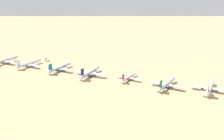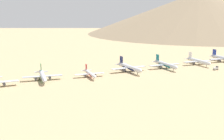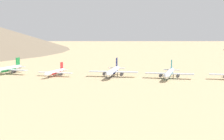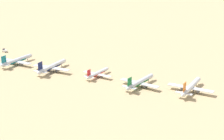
# 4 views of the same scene
# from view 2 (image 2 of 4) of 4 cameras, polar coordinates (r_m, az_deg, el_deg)

# --- Properties ---
(ground_plane) EXTENTS (1841.10, 1841.10, 0.00)m
(ground_plane) POSITION_cam_2_polar(r_m,az_deg,el_deg) (325.96, 6.85, -0.02)
(ground_plane) COLOR tan
(parked_jet_1) EXTENTS (43.41, 35.58, 12.60)m
(parked_jet_1) POSITION_cam_2_polar(r_m,az_deg,el_deg) (283.78, -12.70, -1.07)
(parked_jet_1) COLOR silver
(parked_jet_1) RESTS_ON ground
(parked_jet_2) EXTENTS (35.27, 28.83, 10.19)m
(parked_jet_2) POSITION_cam_2_polar(r_m,az_deg,el_deg) (291.11, -4.10, -0.67)
(parked_jet_2) COLOR white
(parked_jet_2) RESTS_ON ground
(parked_jet_3) EXTENTS (47.45, 38.50, 13.70)m
(parked_jet_3) POSITION_cam_2_polar(r_m,az_deg,el_deg) (315.00, 3.25, 0.48)
(parked_jet_3) COLOR silver
(parked_jet_3) RESTS_ON ground
(parked_jet_4) EXTENTS (45.25, 36.88, 13.05)m
(parked_jet_4) POSITION_cam_2_polar(r_m,az_deg,el_deg) (336.82, 9.85, 1.01)
(parked_jet_4) COLOR silver
(parked_jet_4) RESTS_ON ground
(parked_jet_5) EXTENTS (44.13, 36.03, 12.74)m
(parked_jet_5) POSITION_cam_2_polar(r_m,az_deg,el_deg) (367.36, 15.66, 1.59)
(parked_jet_5) COLOR silver
(parked_jet_5) RESTS_ON ground
(parked_jet_6) EXTENTS (46.41, 37.80, 13.38)m
(parked_jet_6) POSITION_cam_2_polar(r_m,az_deg,el_deg) (395.94, 19.95, 2.05)
(parked_jet_6) COLOR silver
(parked_jet_6) RESTS_ON ground
(service_truck) EXTENTS (3.17, 5.41, 3.90)m
(service_truck) POSITION_cam_2_polar(r_m,az_deg,el_deg) (342.44, 18.65, 0.36)
(service_truck) COLOR silver
(service_truck) RESTS_ON ground
(desert_hill_1) EXTENTS (564.55, 564.55, 104.84)m
(desert_hill_1) POSITION_cam_2_polar(r_m,az_deg,el_deg) (822.49, 15.80, 10.16)
(desert_hill_1) COLOR #8C775B
(desert_hill_1) RESTS_ON ground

